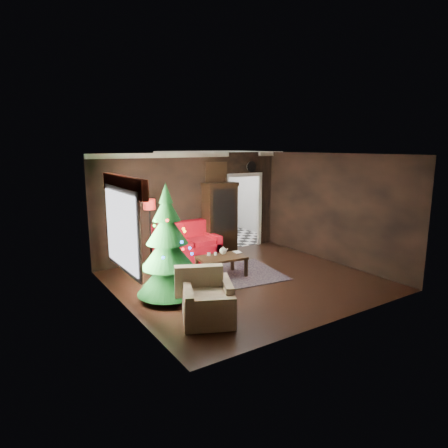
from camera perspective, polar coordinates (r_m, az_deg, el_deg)
floor at (r=8.85m, az=3.20°, el=-8.29°), size 5.50×5.50×0.00m
ceiling at (r=8.33m, az=3.42°, el=10.15°), size 5.50×5.50×0.00m
wall_back at (r=10.57m, az=-4.73°, el=2.77°), size 5.50×0.00×5.50m
wall_front at (r=6.68m, az=16.09°, el=-2.73°), size 5.50×0.00×5.50m
wall_left at (r=7.24m, az=-14.56°, el=-1.58°), size 0.00×5.50×5.50m
wall_right at (r=10.33m, az=15.73°, el=2.17°), size 0.00×5.50×5.50m
doorway at (r=11.52m, az=2.77°, el=1.74°), size 1.10×0.10×2.10m
left_window at (r=7.42m, az=-14.78°, el=-0.87°), size 0.05×1.60×1.40m
valance at (r=7.32m, az=-14.51°, el=5.48°), size 0.12×2.10×0.35m
kitchen_floor at (r=12.95m, az=-1.15°, el=-1.90°), size 3.00×3.00×0.00m
kitchen_window at (r=13.91m, az=-4.34°, el=6.09°), size 0.70×0.06×0.70m
rug at (r=9.17m, az=0.36°, el=-7.52°), size 2.73×2.15×0.01m
loveseat at (r=10.17m, az=-5.43°, el=-2.76°), size 1.70×0.90×1.00m
curio_cabinet at (r=10.82m, az=-0.61°, el=0.59°), size 0.90×0.45×1.90m
floor_lamp at (r=9.47m, az=-10.71°, el=-1.93°), size 0.40×0.40×1.84m
christmas_tree at (r=7.60m, az=-8.29°, el=-3.42°), size 1.60×1.60×2.35m
armchair at (r=6.74m, az=-2.36°, el=-10.55°), size 1.18×1.18×0.91m
coffee_table at (r=8.98m, az=-0.37°, el=-6.28°), size 1.14×0.77×0.48m
teapot at (r=9.06m, az=-0.14°, el=-3.93°), size 0.22×0.22×0.18m
cup_a at (r=8.99m, az=-2.23°, el=-4.43°), size 0.09×0.09×0.07m
cup_b at (r=9.02m, az=-1.24°, el=-4.37°), size 0.09×0.09×0.06m
book at (r=9.19m, az=1.54°, el=-3.60°), size 0.16×0.04×0.21m
wall_clock at (r=11.48m, az=4.01°, el=8.38°), size 0.32×0.32×0.06m
painting at (r=10.81m, az=-1.16°, el=7.53°), size 0.62×0.05×0.52m
kitchen_counter at (r=13.87m, az=-3.77°, el=0.86°), size 1.80×0.60×0.90m
kitchen_table at (r=12.46m, az=-1.60°, el=-0.67°), size 0.70×0.70×0.75m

